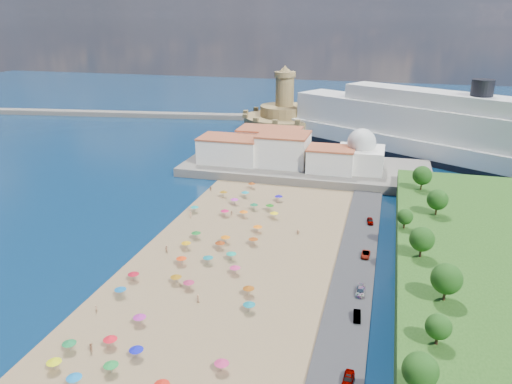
% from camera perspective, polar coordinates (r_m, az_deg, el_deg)
% --- Properties ---
extents(ground, '(700.00, 700.00, 0.00)m').
position_cam_1_polar(ground, '(123.32, -4.87, -7.12)').
color(ground, '#071938').
rests_on(ground, ground).
extents(terrace, '(90.00, 36.00, 3.00)m').
position_cam_1_polar(terrace, '(186.48, 5.65, 2.73)').
color(terrace, '#59544C').
rests_on(terrace, ground).
extents(jetty, '(18.00, 70.00, 2.40)m').
position_cam_1_polar(jetty, '(223.86, 1.60, 5.60)').
color(jetty, '#59544C').
rests_on(jetty, ground).
extents(breakwater, '(199.03, 34.77, 2.60)m').
position_cam_1_polar(breakwater, '(301.13, -14.91, 8.61)').
color(breakwater, '#59544C').
rests_on(breakwater, ground).
extents(waterfront_buildings, '(57.00, 29.00, 11.00)m').
position_cam_1_polar(waterfront_buildings, '(187.82, 1.81, 4.96)').
color(waterfront_buildings, silver).
rests_on(waterfront_buildings, terrace).
extents(domed_building, '(16.00, 16.00, 15.00)m').
position_cam_1_polar(domed_building, '(180.49, 11.90, 4.30)').
color(domed_building, silver).
rests_on(domed_building, terrace).
extents(fortress, '(40.00, 40.00, 32.40)m').
position_cam_1_polar(fortress, '(251.25, 3.24, 8.40)').
color(fortress, '#9F884F').
rests_on(fortress, ground).
extents(cruise_ship, '(143.01, 94.86, 33.18)m').
position_cam_1_polar(cruise_ship, '(214.88, 18.77, 6.34)').
color(cruise_ship, black).
rests_on(cruise_ship, ground).
extents(beach_parasols, '(33.01, 114.40, 2.20)m').
position_cam_1_polar(beach_parasols, '(116.25, -6.61, -7.75)').
color(beach_parasols, gray).
rests_on(beach_parasols, beach).
extents(beachgoers, '(35.54, 99.97, 1.89)m').
position_cam_1_polar(beachgoers, '(123.83, -6.29, -6.46)').
color(beachgoers, tan).
rests_on(beachgoers, beach).
extents(parked_cars, '(2.14, 70.34, 1.43)m').
position_cam_1_polar(parked_cars, '(110.58, 11.98, -10.06)').
color(parked_cars, gray).
rests_on(parked_cars, promenade).
extents(hillside_trees, '(12.78, 110.88, 7.28)m').
position_cam_1_polar(hillside_trees, '(110.03, 19.20, -5.86)').
color(hillside_trees, '#382314').
rests_on(hillside_trees, hillside).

